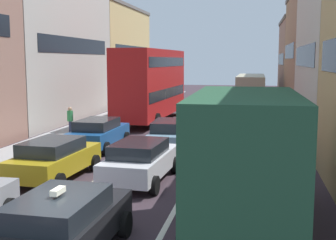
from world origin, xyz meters
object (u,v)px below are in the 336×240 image
(hatchback_centre_lane_third, at_px, (171,134))
(bus_mid_queue_primary, at_px, (151,82))
(taxi_centre_lane_front, at_px, (62,225))
(sedan_left_lane_third, at_px, (98,133))
(pedestrian_near_kerb, at_px, (70,119))
(wagon_left_lane_second, at_px, (54,158))
(wagon_right_lane_far, at_px, (245,126))
(removalist_box_truck, at_px, (245,154))
(sedan_centre_lane_second, at_px, (140,160))
(bus_far_queue_secondary, at_px, (251,87))
(sedan_right_lane_behind_truck, at_px, (240,147))

(hatchback_centre_lane_third, xyz_separation_m, bus_mid_queue_primary, (-3.26, 9.83, 2.03))
(taxi_centre_lane_front, distance_m, sedan_left_lane_third, 12.34)
(hatchback_centre_lane_third, height_order, pedestrian_near_kerb, pedestrian_near_kerb)
(wagon_left_lane_second, relative_size, wagon_right_lane_far, 1.01)
(removalist_box_truck, relative_size, wagon_left_lane_second, 1.76)
(taxi_centre_lane_front, bearing_deg, sedan_left_lane_third, 17.82)
(sedan_centre_lane_second, relative_size, hatchback_centre_lane_third, 1.00)
(pedestrian_near_kerb, bearing_deg, taxi_centre_lane_front, 82.43)
(wagon_left_lane_second, bearing_deg, sedan_left_lane_third, 6.92)
(sedan_centre_lane_second, relative_size, bus_mid_queue_primary, 0.41)
(sedan_left_lane_third, height_order, pedestrian_near_kerb, pedestrian_near_kerb)
(bus_mid_queue_primary, distance_m, bus_far_queue_secondary, 14.75)
(sedan_right_lane_behind_truck, distance_m, wagon_right_lane_far, 5.80)
(sedan_centre_lane_second, distance_m, hatchback_centre_lane_third, 5.64)
(removalist_box_truck, relative_size, bus_mid_queue_primary, 0.73)
(wagon_left_lane_second, relative_size, sedan_left_lane_third, 1.01)
(wagon_left_lane_second, distance_m, hatchback_centre_lane_third, 6.73)
(pedestrian_near_kerb, bearing_deg, sedan_centre_lane_second, 95.77)
(removalist_box_truck, height_order, wagon_left_lane_second, removalist_box_truck)
(pedestrian_near_kerb, bearing_deg, wagon_left_lane_second, 79.71)
(sedan_left_lane_third, distance_m, bus_mid_queue_primary, 10.28)
(wagon_right_lane_far, xyz_separation_m, bus_far_queue_secondary, (0.07, 19.53, 0.96))
(removalist_box_truck, distance_m, sedan_left_lane_third, 11.80)
(removalist_box_truck, height_order, wagon_right_lane_far, removalist_box_truck)
(wagon_right_lane_far, bearing_deg, pedestrian_near_kerb, 88.51)
(sedan_left_lane_third, relative_size, bus_far_queue_secondary, 0.41)
(sedan_left_lane_third, bearing_deg, bus_far_queue_secondary, -15.51)
(sedan_centre_lane_second, relative_size, sedan_left_lane_third, 1.01)
(sedan_centre_lane_second, height_order, sedan_right_lane_behind_truck, same)
(sedan_left_lane_third, xyz_separation_m, bus_mid_queue_primary, (0.32, 10.07, 2.03))
(bus_far_queue_secondary, bearing_deg, wagon_left_lane_second, 167.08)
(removalist_box_truck, bearing_deg, taxi_centre_lane_front, 123.90)
(sedan_right_lane_behind_truck, distance_m, pedestrian_near_kerb, 11.52)
(sedan_left_lane_third, height_order, wagon_right_lane_far, same)
(removalist_box_truck, bearing_deg, wagon_right_lane_far, 0.37)
(taxi_centre_lane_front, height_order, wagon_left_lane_second, taxi_centre_lane_front)
(hatchback_centre_lane_third, bearing_deg, bus_mid_queue_primary, 15.28)
(sedan_centre_lane_second, height_order, hatchback_centre_lane_third, same)
(sedan_centre_lane_second, xyz_separation_m, bus_far_queue_secondary, (3.56, 28.52, 0.96))
(hatchback_centre_lane_third, bearing_deg, sedan_left_lane_third, 90.77)
(wagon_left_lane_second, relative_size, pedestrian_near_kerb, 2.65)
(removalist_box_truck, relative_size, bus_far_queue_secondary, 0.74)
(wagon_right_lane_far, distance_m, pedestrian_near_kerb, 10.06)
(sedan_centre_lane_second, xyz_separation_m, sedan_right_lane_behind_truck, (3.40, 3.19, 0.00))
(taxi_centre_lane_front, xyz_separation_m, bus_far_queue_secondary, (3.64, 34.96, 0.96))
(bus_far_queue_secondary, height_order, pedestrian_near_kerb, bus_far_queue_secondary)
(sedan_centre_lane_second, distance_m, wagon_right_lane_far, 9.65)
(sedan_centre_lane_second, bearing_deg, wagon_right_lane_far, -18.11)
(sedan_right_lane_behind_truck, relative_size, pedestrian_near_kerb, 2.61)
(sedan_centre_lane_second, height_order, bus_far_queue_secondary, bus_far_queue_secondary)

